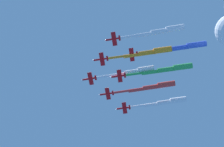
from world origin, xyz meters
name	(u,v)px	position (x,y,z in m)	size (l,w,h in m)	color
jet_lead	(131,72)	(9.45, 7.25, 191.90)	(40.76, 26.13, 3.75)	red
jet_port_inner	(147,53)	(24.34, 3.79, 191.52)	(42.46, 28.15, 3.74)	red
jet_starboard_inner	(151,87)	(12.53, 22.81, 191.34)	(42.96, 27.82, 3.85)	red
jet_port_mid	(166,69)	(26.95, 18.91, 188.83)	(43.95, 29.17, 3.86)	red
jet_starboard_mid	(159,31)	(37.79, -1.84, 190.56)	(42.02, 26.97, 3.81)	red
jet_port_outer	(164,102)	(12.41, 36.43, 191.29)	(40.23, 26.47, 3.86)	red
jet_starboard_outer	(180,48)	(41.19, 14.33, 191.82)	(44.61, 29.47, 3.76)	red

